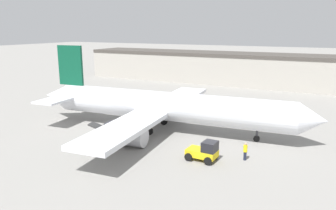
{
  "coord_description": "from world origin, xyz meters",
  "views": [
    {
      "loc": [
        17.55,
        -34.45,
        12.41
      ],
      "look_at": [
        0.0,
        0.0,
        3.29
      ],
      "focal_mm": 35.0,
      "sensor_mm": 36.0,
      "label": 1
    }
  ],
  "objects": [
    {
      "name": "terminal_building",
      "position": [
        2.92,
        38.72,
        3.48
      ],
      "size": [
        83.49,
        10.68,
        6.94
      ],
      "color": "#ADA89E",
      "rests_on": "ground_plane"
    },
    {
      "name": "ground_crew_worker",
      "position": [
        10.76,
        -4.81,
        0.94
      ],
      "size": [
        0.39,
        0.39,
        1.76
      ],
      "rotation": [
        0.0,
        0.0,
        3.88
      ],
      "color": "#1E2338",
      "rests_on": "ground_plane"
    },
    {
      "name": "baggage_tug",
      "position": [
        7.31,
        -6.69,
        0.93
      ],
      "size": [
        2.95,
        2.07,
        2.0
      ],
      "rotation": [
        0.0,
        0.0,
        -0.05
      ],
      "color": "yellow",
      "rests_on": "ground_plane"
    },
    {
      "name": "ground_plane",
      "position": [
        0.0,
        0.0,
        0.0
      ],
      "size": [
        400.0,
        400.0,
        0.0
      ],
      "primitive_type": "plane",
      "color": "gray"
    },
    {
      "name": "belt_loader_truck",
      "position": [
        -3.68,
        -7.24,
        1.19
      ],
      "size": [
        3.87,
        2.63,
        2.53
      ],
      "rotation": [
        0.0,
        0.0,
        0.21
      ],
      "color": "#B2B2B7",
      "rests_on": "ground_plane"
    },
    {
      "name": "airplane",
      "position": [
        -0.91,
        -0.08,
        3.01
      ],
      "size": [
        36.48,
        30.46,
        10.17
      ],
      "rotation": [
        0.0,
        0.0,
        0.09
      ],
      "color": "silver",
      "rests_on": "ground_plane"
    }
  ]
}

